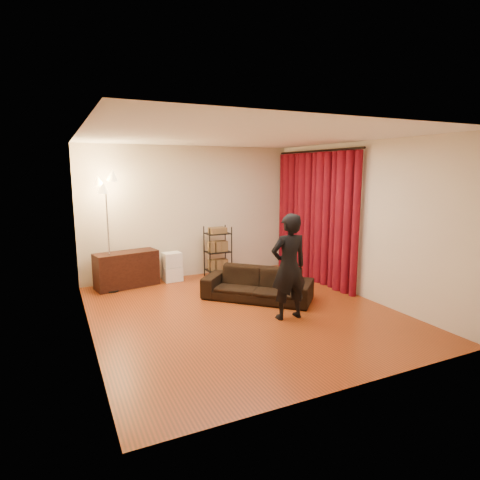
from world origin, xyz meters
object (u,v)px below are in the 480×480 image
sofa (257,284)px  media_cabinet (127,269)px  person (289,267)px  storage_boxes (173,267)px  floor_lamp (108,234)px  wire_shelf (218,252)px

sofa → media_cabinet: (-1.90, 1.75, 0.07)m
media_cabinet → sofa: bearing=-53.8°
sofa → person: person is taller
media_cabinet → storage_boxes: bearing=-10.3°
media_cabinet → floor_lamp: bearing=-165.1°
media_cabinet → storage_boxes: media_cabinet is taller
storage_boxes → media_cabinet: bearing=-179.1°
floor_lamp → storage_boxes: bearing=8.0°
media_cabinet → wire_shelf: (1.86, -0.05, 0.19)m
sofa → floor_lamp: (-2.23, 1.59, 0.79)m
sofa → floor_lamp: floor_lamp is taller
sofa → floor_lamp: 2.85m
sofa → floor_lamp: size_ratio=0.87×
person → storage_boxes: (-1.01, 2.74, -0.50)m
sofa → person: bearing=-45.6°
person → floor_lamp: size_ratio=0.75×
media_cabinet → storage_boxes: (0.90, 0.01, -0.05)m
sofa → storage_boxes: bearing=163.5°
media_cabinet → floor_lamp: floor_lamp is taller
sofa → media_cabinet: 2.59m
sofa → storage_boxes: (-1.00, 1.76, 0.03)m
person → wire_shelf: size_ratio=1.50×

